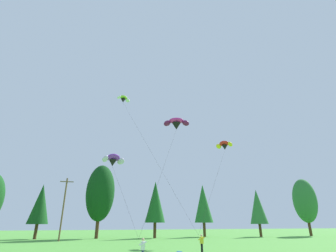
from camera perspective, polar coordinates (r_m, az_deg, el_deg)
The scene contains 13 objects.
treeline_tree_c at distance 56.03m, azimuth -26.80°, elevation -15.39°, with size 3.76×3.76×9.84m.
treeline_tree_d at distance 54.15m, azimuth -14.99°, elevation -14.31°, with size 5.56×5.56×13.94m.
treeline_tree_e at distance 53.85m, azimuth -2.88°, elevation -16.67°, with size 3.99×3.99×10.88m.
treeline_tree_f at distance 59.06m, azimuth 7.93°, elevation -16.88°, with size 4.00×4.00×10.89m.
treeline_tree_g at distance 62.28m, azimuth 19.53°, elevation -16.73°, with size 3.77×3.77×9.86m.
treeline_tree_h at distance 70.76m, azimuth 28.44°, elevation -14.55°, with size 5.26×5.26×12.81m.
utility_pole at distance 47.93m, azimuth -22.51°, elevation -16.47°, with size 2.20×0.26×10.07m.
kite_flyer_near at distance 21.64m, azimuth -5.69°, elevation -25.62°, with size 0.57×0.60×1.69m.
kite_flyer_mid at distance 28.13m, azimuth 7.59°, elevation -24.46°, with size 0.58×0.61×1.69m.
parafoil_kite_high_magenta at distance 33.28m, azimuth 1.90°, elevation 0.58°, with size 7.61×9.24×14.22m.
parafoil_kite_mid_red_yellow at distance 44.49m, azimuth 12.58°, elevation -4.26°, with size 11.43×12.97×14.42m.
parafoil_kite_far_purple at distance 37.36m, azimuth -12.26°, elevation -7.48°, with size 3.57×16.37×10.56m.
parafoil_kite_low_lime_white at distance 46.63m, azimuth -10.00°, elevation 6.01°, with size 8.42×16.73×22.75m.
Camera 1 is at (-8.36, 0.87, 2.78)m, focal length 27.06 mm.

